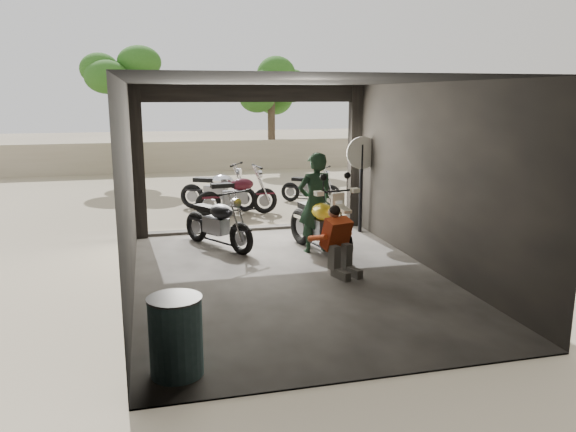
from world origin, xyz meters
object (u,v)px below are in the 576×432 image
outside_bike_a (218,187)px  outside_bike_c (311,185)px  left_bike (217,218)px  outside_bike_b (237,191)px  helmet (327,214)px  sign_post (362,169)px  main_bike (319,219)px  rider (315,203)px  stool (326,225)px  mechanic (341,243)px  oil_drum (176,337)px

outside_bike_a → outside_bike_c: size_ratio=1.20×
left_bike → outside_bike_c: bearing=21.4°
left_bike → outside_bike_b: size_ratio=0.96×
helmet → sign_post: size_ratio=0.14×
main_bike → outside_bike_a: bearing=94.0°
outside_bike_c → rider: size_ratio=0.80×
outside_bike_a → stool: 4.30m
mechanic → helmet: bearing=60.6°
main_bike → rider: (-0.04, 0.13, 0.29)m
main_bike → helmet: main_bike is taller
main_bike → outside_bike_b: size_ratio=1.10×
stool → sign_post: size_ratio=0.22×
left_bike → helmet: (2.23, -0.13, -0.01)m
outside_bike_c → sign_post: bearing=-142.4°
sign_post → stool: bearing=-133.0°
rider → oil_drum: (-2.87, -4.33, -0.53)m
outside_bike_b → mechanic: bearing=-175.4°
outside_bike_c → sign_post: (0.08, -3.60, 0.89)m
outside_bike_c → stool: 4.37m
stool → helmet: bearing=38.2°
left_bike → sign_post: sign_post is taller
rider → mechanic: rider is taller
outside_bike_b → rider: 3.86m
oil_drum → outside_bike_b: bearing=76.4°
outside_bike_b → rider: rider is taller
mechanic → stool: bearing=61.4°
left_bike → stool: (2.20, -0.16, -0.22)m
main_bike → oil_drum: 5.11m
mechanic → oil_drum: 4.04m
outside_bike_b → stool: bearing=-162.2°
main_bike → left_bike: (-1.83, 0.90, -0.07)m
outside_bike_b → helmet: outside_bike_b is taller
left_bike → oil_drum: 5.21m
left_bike → main_bike: bearing=-57.5°
mechanic → sign_post: bearing=45.2°
left_bike → outside_bike_b: bearing=42.5°
outside_bike_c → mechanic: (-1.35, -6.36, 0.05)m
oil_drum → outside_bike_a: bearing=80.0°
main_bike → left_bike: 2.04m
stool → oil_drum: (-3.28, -4.94, 0.06)m
oil_drum → left_bike: bearing=78.0°
mechanic → helmet: size_ratio=3.84×
main_bike → stool: bearing=51.3°
main_bike → left_bike: size_ratio=1.14×
helmet → outside_bike_c: bearing=64.9°
helmet → oil_drum: (-3.32, -4.97, -0.15)m
stool → mechanic: bearing=-101.4°
sign_post → oil_drum: bearing=-113.8°
sign_post → outside_bike_a: bearing=143.6°
outside_bike_a → stool: size_ratio=4.06×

